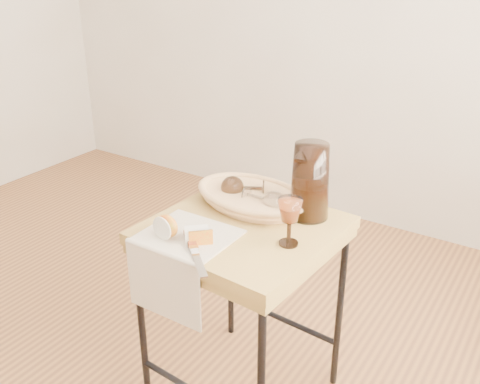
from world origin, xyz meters
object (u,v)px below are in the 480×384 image
Objects in this scene: side_table at (243,314)px; goblet_lying_b at (262,199)px; apple_half at (167,226)px; goblet_lying_a at (246,188)px; wine_goblet at (289,222)px; tea_towel at (188,236)px; pitcher at (310,181)px; table_knife at (194,250)px; bread_basket at (251,198)px.

side_table is 5.76× the size of goblet_lying_b.
apple_half is (-0.15, -0.30, -0.01)m from goblet_lying_b.
goblet_lying_a is at bearing 85.60° from apple_half.
apple_half is (-0.32, -0.16, -0.03)m from wine_goblet.
wine_goblet reaches higher than apple_half.
side_table is 8.84× the size of apple_half.
pitcher is at bearing 52.86° from tea_towel.
tea_towel is 0.28m from goblet_lying_b.
table_knife is (-0.16, -0.39, -0.11)m from pitcher.
wine_goblet reaches higher than table_knife.
goblet_lying_a is 0.34m from apple_half.
side_table is at bearing 90.90° from goblet_lying_a.
side_table is 0.43m from goblet_lying_a.
wine_goblet reaches higher than goblet_lying_a.
goblet_lying_a is 0.87× the size of wine_goblet.
pitcher is (0.14, 0.06, 0.07)m from goblet_lying_b.
apple_half is (-0.29, -0.36, -0.08)m from pitcher.
side_table is 0.39m from tea_towel.
side_table is 2.41× the size of pitcher.
bread_basket is 0.04m from goblet_lying_a.
goblet_lying_a is 0.53× the size of table_knife.
side_table is 0.46m from apple_half.
tea_towel is at bearing -139.70° from pitcher.
goblet_lying_a is (-0.03, 0.02, 0.02)m from bread_basket.
pitcher is (0.23, 0.02, 0.07)m from goblet_lying_a.
side_table is at bearing -62.15° from bread_basket.
pitcher reaches higher than goblet_lying_a.
side_table is 0.52m from pitcher.
bread_basket is at bearing 124.33° from goblet_lying_a.
pitcher is at bearing 109.78° from table_knife.
tea_towel is at bearing 57.96° from goblet_lying_a.
table_knife is (-0.19, -0.20, -0.06)m from wine_goblet.
table_knife is (-0.02, -0.23, 0.36)m from side_table.
table_knife is at bearing -94.30° from side_table.
goblet_lying_b reaches higher than bread_basket.
pitcher is (0.24, 0.32, 0.12)m from tea_towel.
apple_half is at bearing 50.89° from goblet_lying_a.
wine_goblet is (0.23, -0.16, 0.05)m from bread_basket.
bread_basket is 3.03× the size of goblet_lying_b.
pitcher is at bearing 48.77° from side_table.
goblet_lying_b is at bearing -15.60° from bread_basket.
pitcher is 3.67× the size of apple_half.
wine_goblet is (0.03, -0.20, -0.05)m from pitcher.
wine_goblet reaches higher than side_table.
bread_basket is at bearing 111.65° from side_table.
goblet_lying_b is 0.33m from apple_half.
wine_goblet is at bearing -10.18° from side_table.
tea_towel is 1.10× the size of table_knife.
bread_basket is 2.45× the size of wine_goblet.
bread_basket reaches higher than side_table.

